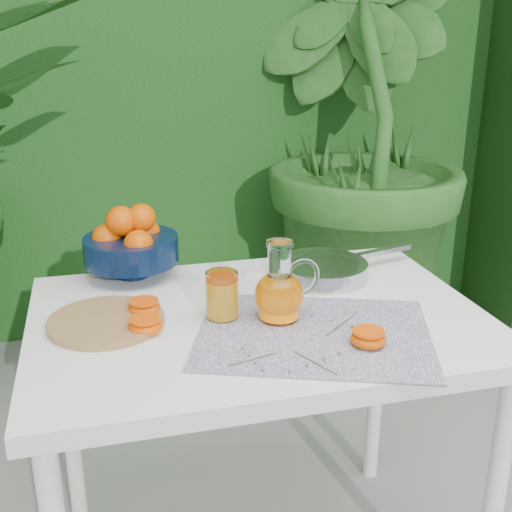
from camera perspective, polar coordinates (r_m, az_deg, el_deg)
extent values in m
cube|color=#144614|center=(3.43, -10.45, 17.63)|extent=(8.00, 1.20, 2.50)
imported|color=#24571E|center=(2.77, 8.53, 10.44)|extent=(2.30, 2.30, 1.84)
cube|color=white|center=(1.45, 0.20, -5.86)|extent=(1.00, 0.70, 0.04)
cylinder|color=white|center=(1.86, -16.25, -13.71)|extent=(0.04, 0.04, 0.71)
cylinder|color=white|center=(2.01, 10.67, -10.46)|extent=(0.04, 0.04, 0.71)
cube|color=#0C1046|center=(1.35, 5.17, -6.86)|extent=(0.58, 0.52, 0.00)
cylinder|color=#987144|center=(1.42, -13.17, -5.69)|extent=(0.26, 0.26, 0.02)
cylinder|color=black|center=(1.68, -10.91, -1.11)|extent=(0.11, 0.11, 0.04)
cylinder|color=black|center=(1.66, -11.03, 0.59)|extent=(0.30, 0.30, 0.07)
sphere|color=#D65F02|center=(1.66, -13.13, 1.50)|extent=(0.09, 0.09, 0.07)
sphere|color=#D65F02|center=(1.69, -9.75, 2.08)|extent=(0.09, 0.09, 0.07)
sphere|color=#D65F02|center=(1.60, -10.39, 0.98)|extent=(0.09, 0.09, 0.07)
sphere|color=#D65F02|center=(1.71, -11.80, 2.09)|extent=(0.09, 0.09, 0.07)
sphere|color=#D65F02|center=(1.63, -11.89, 3.06)|extent=(0.09, 0.09, 0.08)
sphere|color=#D65F02|center=(1.64, -10.15, 3.36)|extent=(0.09, 0.09, 0.07)
cylinder|color=white|center=(1.41, 2.04, -5.42)|extent=(0.10, 0.10, 0.01)
ellipsoid|color=white|center=(1.38, 2.06, -3.47)|extent=(0.12, 0.12, 0.10)
cylinder|color=white|center=(1.36, 2.10, -0.40)|extent=(0.06, 0.06, 0.07)
cylinder|color=white|center=(1.34, 2.12, 1.09)|extent=(0.07, 0.07, 0.01)
torus|color=white|center=(1.40, 4.13, -1.87)|extent=(0.09, 0.03, 0.09)
cylinder|color=orange|center=(1.39, 2.06, -3.90)|extent=(0.10, 0.10, 0.08)
cylinder|color=white|center=(1.39, -3.03, -3.48)|extent=(0.09, 0.09, 0.10)
cylinder|color=gold|center=(1.40, -3.03, -3.79)|extent=(0.08, 0.08, 0.08)
cylinder|color=#F34C07|center=(1.38, -3.06, -2.11)|extent=(0.07, 0.07, 0.00)
cylinder|color=#ABACB0|center=(1.64, 5.86, -1.24)|extent=(0.29, 0.29, 0.04)
cylinder|color=silver|center=(1.63, 5.88, -0.67)|extent=(0.25, 0.25, 0.01)
cube|color=#ABACB0|center=(1.76, 11.29, 0.44)|extent=(0.17, 0.07, 0.01)
ellipsoid|color=#D65F02|center=(1.36, -9.80, -6.16)|extent=(0.09, 0.09, 0.03)
cylinder|color=#F34C07|center=(1.36, -9.84, -5.53)|extent=(0.08, 0.08, 0.00)
ellipsoid|color=#D65F02|center=(1.45, -9.90, -4.58)|extent=(0.09, 0.09, 0.03)
cylinder|color=#F34C07|center=(1.44, -9.94, -3.98)|extent=(0.08, 0.08, 0.00)
ellipsoid|color=#D65F02|center=(1.31, 9.94, -7.27)|extent=(0.09, 0.09, 0.03)
cylinder|color=#F34C07|center=(1.30, 9.98, -6.63)|extent=(0.08, 0.08, 0.00)
cylinder|color=brown|center=(1.23, 5.30, -9.45)|extent=(0.05, 0.10, 0.00)
sphere|color=#51763E|center=(1.20, 3.03, -10.15)|extent=(0.01, 0.01, 0.01)
sphere|color=#51763E|center=(1.22, 4.56, -9.61)|extent=(0.01, 0.01, 0.01)
sphere|color=#51763E|center=(1.24, 6.03, -9.08)|extent=(0.01, 0.01, 0.01)
sphere|color=#51763E|center=(1.27, 7.44, -8.57)|extent=(0.01, 0.01, 0.01)
cylinder|color=brown|center=(1.39, 7.62, -6.03)|extent=(0.10, 0.09, 0.00)
sphere|color=#51763E|center=(1.42, 4.98, -5.24)|extent=(0.01, 0.01, 0.01)
sphere|color=#51763E|center=(1.40, 6.73, -5.70)|extent=(0.01, 0.01, 0.01)
sphere|color=#51763E|center=(1.38, 8.53, -6.17)|extent=(0.01, 0.01, 0.01)
sphere|color=#51763E|center=(1.36, 10.39, -6.64)|extent=(0.01, 0.01, 0.01)
cylinder|color=brown|center=(1.24, -0.33, -9.18)|extent=(0.10, 0.03, 0.00)
sphere|color=#51763E|center=(1.20, 0.59, -10.05)|extent=(0.01, 0.01, 0.01)
sphere|color=#51763E|center=(1.23, -0.03, -9.39)|extent=(0.01, 0.01, 0.01)
sphere|color=#51763E|center=(1.25, -0.62, -8.76)|extent=(0.01, 0.01, 0.01)
sphere|color=#51763E|center=(1.28, -1.18, -8.16)|extent=(0.01, 0.01, 0.01)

